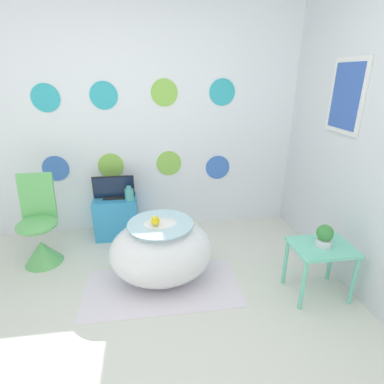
{
  "coord_description": "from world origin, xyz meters",
  "views": [
    {
      "loc": [
        0.11,
        -1.24,
        1.72
      ],
      "look_at": [
        0.43,
        0.99,
        0.83
      ],
      "focal_mm": 28.0,
      "sensor_mm": 36.0,
      "label": 1
    }
  ],
  "objects": [
    {
      "name": "chair",
      "position": [
        -0.97,
        1.44,
        0.27
      ],
      "size": [
        0.37,
        0.37,
        0.87
      ],
      "color": "#66C166",
      "rests_on": "ground_plane"
    },
    {
      "name": "rug",
      "position": [
        0.15,
        0.88,
        0.0
      ],
      "size": [
        1.32,
        0.65,
        0.01
      ],
      "color": "silver",
      "rests_on": "ground_plane"
    },
    {
      "name": "potted_plant_left",
      "position": [
        1.42,
        0.64,
        0.55
      ],
      "size": [
        0.13,
        0.13,
        0.18
      ],
      "color": "white",
      "rests_on": "side_table"
    },
    {
      "name": "bathtub",
      "position": [
        0.16,
        0.99,
        0.29
      ],
      "size": [
        0.89,
        0.67,
        0.58
      ],
      "color": "white",
      "rests_on": "ground_plane"
    },
    {
      "name": "wall_back_dotted",
      "position": [
        -0.0,
        2.08,
        1.3
      ],
      "size": [
        4.49,
        0.05,
        2.6
      ],
      "color": "white",
      "rests_on": "ground_plane"
    },
    {
      "name": "side_table",
      "position": [
        1.42,
        0.64,
        0.38
      ],
      "size": [
        0.47,
        0.36,
        0.46
      ],
      "color": "#72D8B7",
      "rests_on": "ground_plane"
    },
    {
      "name": "tv_cabinet",
      "position": [
        -0.3,
        1.87,
        0.23
      ],
      "size": [
        0.46,
        0.32,
        0.46
      ],
      "color": "#389ED6",
      "rests_on": "ground_plane"
    },
    {
      "name": "tv",
      "position": [
        -0.3,
        1.87,
        0.57
      ],
      "size": [
        0.44,
        0.12,
        0.25
      ],
      "color": "black",
      "rests_on": "tv_cabinet"
    },
    {
      "name": "rubber_duck",
      "position": [
        0.12,
        0.93,
        0.63
      ],
      "size": [
        0.07,
        0.08,
        0.09
      ],
      "color": "yellow",
      "rests_on": "bathtub"
    },
    {
      "name": "vase",
      "position": [
        -0.13,
        1.78,
        0.53
      ],
      "size": [
        0.09,
        0.09,
        0.16
      ],
      "color": "#51B2AD",
      "rests_on": "tv_cabinet"
    },
    {
      "name": "wall_right",
      "position": [
        1.76,
        1.03,
        1.3
      ],
      "size": [
        0.06,
        3.06,
        2.6
      ],
      "color": "silver",
      "rests_on": "ground_plane"
    }
  ]
}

